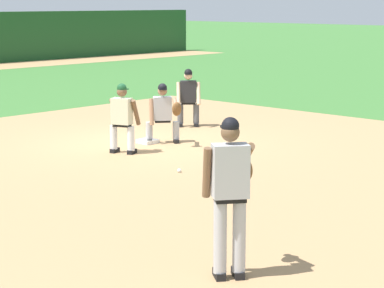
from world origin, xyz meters
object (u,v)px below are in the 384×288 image
first_baseman (164,111)px  baserunner (122,116)px  umpire (188,95)px  first_base_bag (148,141)px  pitcher (231,188)px  baseball (179,171)px

first_baseman → baserunner: size_ratio=0.92×
baserunner → umpire: same height
first_base_bag → pitcher: bearing=-127.0°
first_base_bag → baserunner: bearing=-158.6°
pitcher → first_baseman: 8.29m
baserunner → umpire: bearing=21.6°
first_baseman → umpire: size_ratio=0.92×
first_base_bag → first_baseman: bearing=-51.7°
umpire → first_base_bag: bearing=-158.3°
baseball → pitcher: size_ratio=0.04×
first_base_bag → pitcher: pitcher is taller
baseball → umpire: bearing=41.7°
baseball → first_baseman: size_ratio=0.06×
baseball → first_baseman: bearing=51.0°
baserunner → first_base_bag: bearing=21.4°
first_base_bag → first_baseman: first_baseman is taller
pitcher → baserunner: size_ratio=1.27×
baseball → pitcher: pitcher is taller
first_base_bag → pitcher: (-5.03, -6.69, 1.01)m
first_base_bag → first_baseman: size_ratio=0.28×
baseball → pitcher: (-3.44, -4.15, 1.02)m
baserunner → pitcher: bearing=-122.0°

